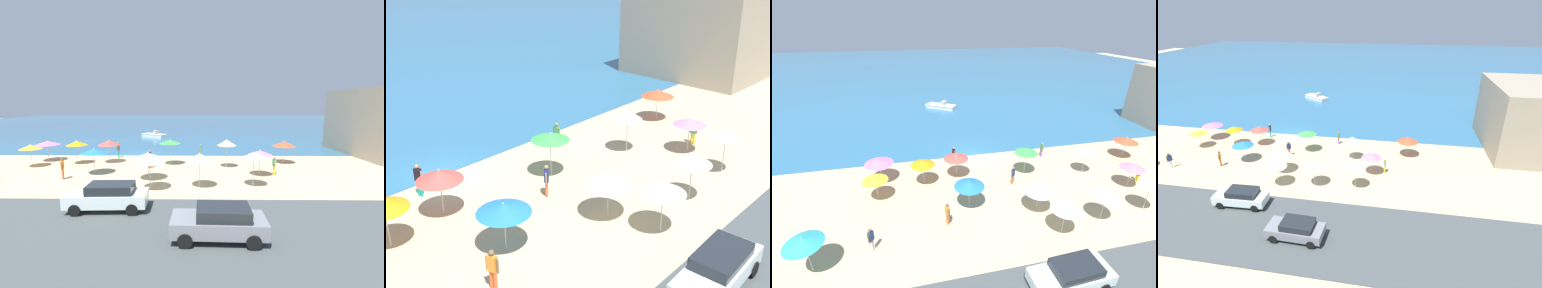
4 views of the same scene
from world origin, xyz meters
TOP-DOWN VIEW (x-y plane):
  - ground_plane at (0.00, 0.00)m, footprint 160.00×160.00m
  - sea at (0.00, 55.00)m, footprint 150.00×110.00m
  - beach_umbrella_0 at (15.51, -3.65)m, footprint 2.29×2.29m
  - beach_umbrella_1 at (3.43, -12.01)m, footprint 2.02×2.02m
  - beach_umbrella_2 at (10.79, -11.22)m, footprint 1.77×1.77m
  - beach_umbrella_3 at (2.83, -9.47)m, footprint 2.28×2.28m
  - beach_umbrella_4 at (-12.19, -11.71)m, footprint 2.13×2.13m
  - beach_umbrella_5 at (11.95, -8.34)m, footprint 1.99×1.99m
  - beach_umbrella_6 at (-2.27, -3.58)m, footprint 2.20×2.20m
  - beach_umbrella_7 at (-9.00, -2.88)m, footprint 2.50×2.50m
  - beach_umbrella_8 at (-2.08, -7.97)m, footprint 2.31×2.31m
  - beach_umbrella_9 at (6.89, -11.43)m, footprint 1.94×1.94m
  - beach_umbrella_10 at (-9.08, -5.57)m, footprint 2.00×2.00m
  - beach_umbrella_11 at (4.07, -4.43)m, footprint 2.11×2.11m
  - beach_umbrella_12 at (9.50, -5.51)m, footprint 1.78×1.78m
  - beach_umbrella_13 at (-5.28, -4.19)m, footprint 2.06×2.06m
  - bather_0 at (13.30, -7.92)m, footprint 0.24×0.57m
  - bather_1 at (-8.96, -10.86)m, footprint 0.37×0.51m
  - bather_2 at (-2.06, -1.16)m, footprint 0.30×0.56m
  - bather_3 at (2.29, -5.92)m, footprint 0.45×0.41m
  - bather_4 at (-4.01, -9.59)m, footprint 0.31×0.55m
  - bather_5 at (7.18, -1.78)m, footprint 0.24×0.57m
  - parked_car_0 at (1.71, -15.64)m, footprint 4.50×1.98m
  - skiff_nearshore at (-0.94, 16.75)m, footprint 4.96×3.99m

SIDE VIEW (x-z plane):
  - ground_plane at x=0.00m, z-range 0.00..0.00m
  - sea at x=0.00m, z-range 0.00..0.05m
  - skiff_nearshore at x=-0.94m, z-range -0.22..1.01m
  - parked_car_0 at x=1.71m, z-range 0.10..1.62m
  - bather_0 at x=13.30m, z-range 0.09..1.67m
  - bather_5 at x=7.18m, z-range 0.09..1.69m
  - bather_1 at x=-8.96m, z-range 0.11..1.83m
  - bather_3 at x=2.29m, z-range 0.11..1.84m
  - bather_4 at x=-4.01m, z-range 0.11..1.88m
  - bather_2 at x=-2.06m, z-range 0.11..1.90m
  - beach_umbrella_3 at x=2.83m, z-range 0.81..3.04m
  - beach_umbrella_7 at x=-9.00m, z-range 0.82..3.02m
  - beach_umbrella_10 at x=-9.08m, z-range 0.83..3.04m
  - beach_umbrella_5 at x=11.95m, z-range 0.86..3.08m
  - beach_umbrella_0 at x=15.51m, z-range 0.84..3.14m
  - beach_umbrella_8 at x=-2.08m, z-range 0.87..3.14m
  - beach_umbrella_6 at x=-2.27m, z-range 0.88..3.27m
  - beach_umbrella_13 at x=-5.28m, z-range 0.90..3.30m
  - beach_umbrella_1 at x=3.43m, z-range 0.94..3.35m
  - beach_umbrella_9 at x=6.89m, z-range 0.94..3.49m
  - beach_umbrella_11 at x=4.07m, z-range 1.03..3.59m
  - beach_umbrella_2 at x=10.79m, z-range 1.03..3.60m
  - beach_umbrella_4 at x=-12.19m, z-range 1.02..3.64m
  - beach_umbrella_12 at x=9.50m, z-range 1.02..3.74m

